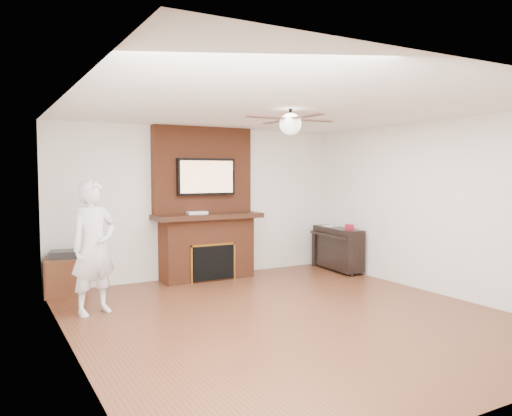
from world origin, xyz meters
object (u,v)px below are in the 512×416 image
piano (337,248)px  person (94,247)px  side_table (66,274)px  fireplace (205,218)px

piano → person: bearing=-164.8°
person → side_table: bearing=77.7°
fireplace → piano: 2.45m
person → side_table: 1.32m
piano → fireplace: bearing=172.6°
person → piano: size_ratio=1.37×
person → piano: (4.35, 0.72, -0.42)m
side_table → person: bearing=-71.1°
side_table → fireplace: bearing=13.0°
fireplace → person: size_ratio=1.51×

